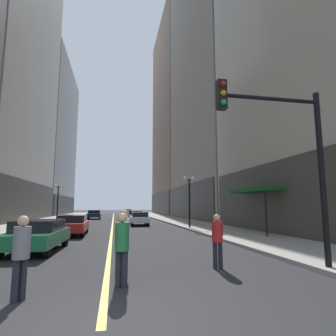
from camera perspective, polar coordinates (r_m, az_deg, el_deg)
The scene contains 21 objects.
ground_plane at distance 39.77m, azimuth -11.24°, elevation -10.44°, with size 200.00×200.00×0.00m, color #262628.
sidewalk_left at distance 40.64m, azimuth -23.13°, elevation -9.81°, with size 4.50×78.00×0.15m, color #9E9991.
sidewalk_right at distance 40.58m, azimuth 0.68°, elevation -10.43°, with size 4.50×78.00×0.15m, color #9E9991.
lane_centre_stripe at distance 39.77m, azimuth -11.24°, elevation -10.44°, with size 0.16×70.00×0.01m, color #E5D64C.
building_left_far at distance 68.26m, azimuth -24.01°, elevation 5.51°, with size 10.41×26.00×33.88m.
building_right_far at distance 70.32m, azimuth 3.03°, elevation 10.68°, with size 11.74×26.00×48.63m.
storefront_awning_right at distance 20.07m, azimuth 17.60°, elevation -4.42°, with size 1.60×5.12×3.12m.
car_green at distance 13.42m, azimuth -25.26°, elevation -12.24°, with size 2.11×4.39×1.32m.
car_red at distance 19.91m, azimuth -18.99°, elevation -10.87°, with size 1.91×4.58×1.32m.
car_white at distance 28.58m, azimuth -5.88°, elevation -10.20°, with size 1.87×4.34×1.32m.
car_silver at distance 36.18m, azimuth -6.90°, elevation -9.67°, with size 1.99×4.73×1.32m.
car_navy at distance 43.48m, azimuth -14.94°, elevation -9.14°, with size 2.11×4.85×1.32m.
car_maroon at distance 52.62m, azimuth -8.43°, elevation -9.05°, with size 1.87×4.61×1.32m.
pedestrian_in_white_shirt at distance 8.15m, azimuth -9.04°, elevation -13.75°, with size 0.48×0.48×1.82m.
pedestrian_in_red_jacket at distance 9.09m, azimuth 10.11°, elevation -13.73°, with size 0.42×0.42×1.67m.
pedestrian_in_green_parka at distance 7.06m, azimuth -9.45°, elevation -15.03°, with size 0.42×0.42×1.75m.
pedestrian_in_grey_suit at distance 6.75m, azimuth -27.94°, elevation -14.75°, with size 0.48×0.48×1.72m.
traffic_light_near_right at distance 9.23m, azimuth 23.72°, elevation 4.20°, with size 3.43×0.35×5.65m.
street_lamp_left_far at distance 35.15m, azimuth -21.67°, elevation -5.10°, with size 1.06×0.36×4.43m.
street_lamp_right_mid at distance 23.79m, azimuth 4.40°, elevation -4.58°, with size 1.06×0.36×4.43m.
fire_hydrant_right at distance 18.51m, azimuth 10.81°, elevation -12.41°, with size 0.28×0.28×0.80m, color red.
Camera 1 is at (0.16, -4.72, 1.93)m, focal length 29.65 mm.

